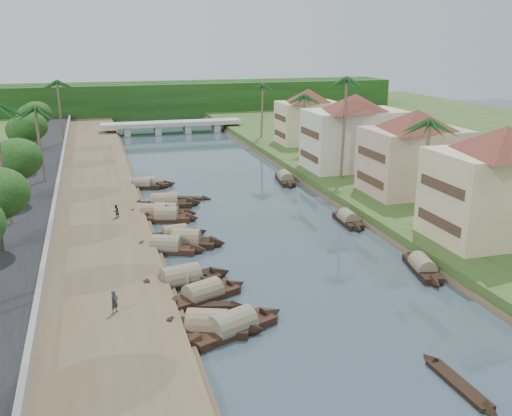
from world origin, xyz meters
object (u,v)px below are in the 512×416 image
object	(u,v)px
bridge	(172,125)
sampan_1	(207,326)
sampan_0	(232,327)
building_near	(501,182)
person_near	(114,302)

from	to	relation	value
bridge	sampan_1	size ratio (longest dim) A/B	3.50
sampan_0	sampan_1	bearing A→B (deg)	137.38
bridge	building_near	distance (m)	76.54
sampan_1	person_near	xyz separation A→B (m)	(-5.76, 2.94, 1.18)
building_near	sampan_1	world-z (taller)	building_near
building_near	sampan_1	bearing A→B (deg)	-164.56
sampan_1	sampan_0	bearing A→B (deg)	0.65
sampan_0	sampan_1	size ratio (longest dim) A/B	1.09
bridge	sampan_0	distance (m)	82.80
sampan_0	person_near	bearing A→B (deg)	131.85
building_near	person_near	size ratio (longest dim) A/B	9.27
sampan_0	sampan_1	world-z (taller)	sampan_1
building_near	sampan_1	size ratio (longest dim) A/B	1.85
bridge	sampan_1	xyz separation A→B (m)	(-9.42, -81.85, -1.30)
bridge	building_near	xyz separation A→B (m)	(18.99, -74.00, 4.66)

